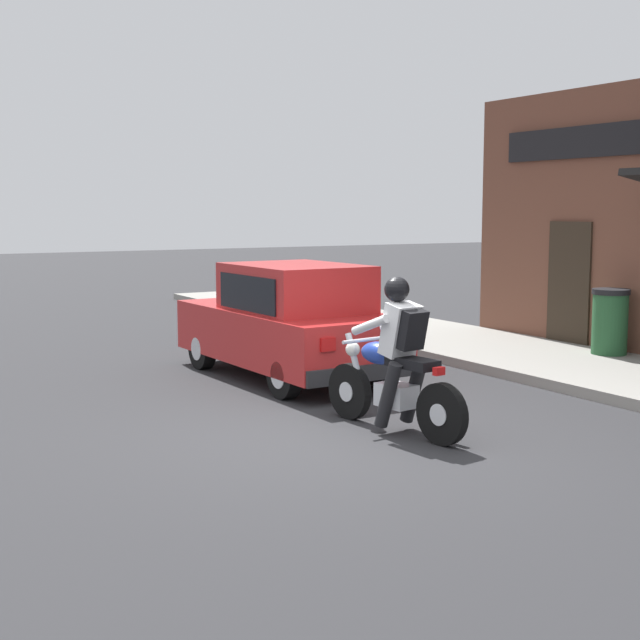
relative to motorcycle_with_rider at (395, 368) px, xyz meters
The scene contains 5 objects.
ground_plane 0.89m from the motorcycle_with_rider, behind, with size 80.00×80.00×0.00m, color #2B2B2D.
sidewalk_curb 5.26m from the motorcycle_with_rider, 36.21° to the left, with size 2.60×22.00×0.14m, color gray.
motorcycle_with_rider is the anchor object (origin of this frame).
car_hatchback 3.19m from the motorcycle_with_rider, 82.06° to the left, with size 1.76×3.83×1.57m.
trash_bin 5.45m from the motorcycle_with_rider, 19.15° to the left, with size 0.56×0.56×0.98m.
Camera 1 is at (-4.63, -7.54, 2.31)m, focal length 50.00 mm.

